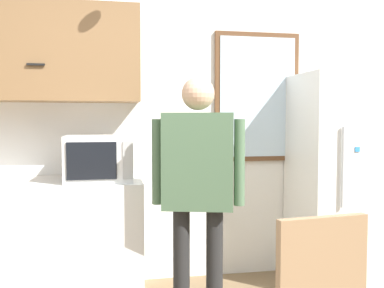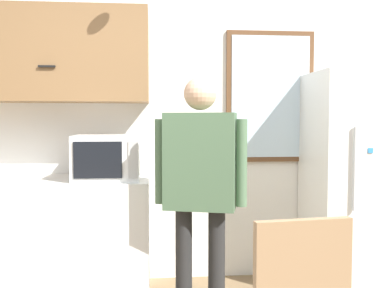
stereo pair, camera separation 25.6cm
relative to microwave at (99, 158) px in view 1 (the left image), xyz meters
The scene contains 5 objects.
back_wall 0.57m from the microwave, 55.31° to the left, with size 6.00×0.06×2.70m.
microwave is the anchor object (origin of this frame).
person 0.77m from the microwave, 33.72° to the right, with size 0.59×0.33×1.61m.
refrigerator 1.99m from the microwave, ahead, with size 0.82×0.66×1.70m.
window 1.44m from the microwave, 15.41° to the left, with size 0.74×0.05×1.09m.
Camera 1 is at (-0.19, -1.42, 1.33)m, focal length 40.00 mm.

